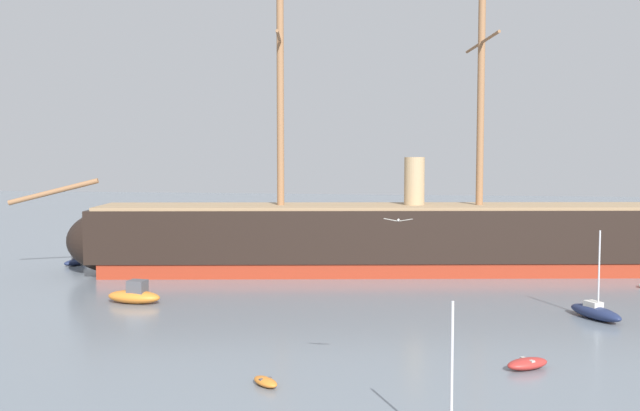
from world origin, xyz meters
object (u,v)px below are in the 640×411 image
object	(u,v)px
tall_ship	(380,237)
dinghy_mid_right	(527,364)
motorboat_far_left	(76,261)
dinghy_near_centre	(265,382)
seagull_in_flight	(398,220)
sailboat_alongside_stern	(595,312)
motorboat_alongside_bow	(135,295)

from	to	relation	value
tall_ship	dinghy_mid_right	distance (m)	34.85
tall_ship	motorboat_far_left	distance (m)	33.28
dinghy_near_centre	tall_ship	bearing A→B (deg)	86.17
dinghy_mid_right	seagull_in_flight	bearing A→B (deg)	-130.45
sailboat_alongside_stern	seagull_in_flight	size ratio (longest dim) A/B	4.89
seagull_in_flight	dinghy_mid_right	bearing A→B (deg)	49.55
dinghy_near_centre	dinghy_mid_right	distance (m)	14.92
tall_ship	seagull_in_flight	bearing A→B (deg)	-83.69
tall_ship	sailboat_alongside_stern	distance (m)	25.95
seagull_in_flight	tall_ship	bearing A→B (deg)	96.31
dinghy_near_centre	motorboat_far_left	world-z (taller)	motorboat_far_left
tall_ship	dinghy_near_centre	xyz separation A→B (m)	(-2.56, -38.23, -3.38)
dinghy_mid_right	motorboat_alongside_bow	bearing A→B (deg)	155.33
tall_ship	dinghy_near_centre	size ratio (longest dim) A/B	35.59
motorboat_far_left	dinghy_near_centre	bearing A→B (deg)	-50.59
dinghy_near_centre	sailboat_alongside_stern	distance (m)	28.04
dinghy_mid_right	tall_ship	bearing A→B (deg)	109.08
dinghy_near_centre	motorboat_alongside_bow	world-z (taller)	motorboat_alongside_bow
tall_ship	motorboat_far_left	world-z (taller)	tall_ship
dinghy_near_centre	motorboat_far_left	bearing A→B (deg)	129.41
dinghy_mid_right	motorboat_far_left	bearing A→B (deg)	144.47
motorboat_alongside_bow	motorboat_far_left	world-z (taller)	motorboat_alongside_bow
dinghy_near_centre	sailboat_alongside_stern	xyz separation A→B (m)	(20.19, 19.45, 0.33)
sailboat_alongside_stern	motorboat_far_left	xyz separation A→B (m)	(-50.75, 17.74, -0.11)
motorboat_alongside_bow	dinghy_near_centre	bearing A→B (deg)	-50.44
dinghy_mid_right	seagull_in_flight	distance (m)	13.71
tall_ship	sailboat_alongside_stern	xyz separation A→B (m)	(17.64, -18.79, -3.05)
seagull_in_flight	motorboat_alongside_bow	bearing A→B (deg)	136.52
sailboat_alongside_stern	seagull_in_flight	distance (m)	27.02
sailboat_alongside_stern	motorboat_alongside_bow	bearing A→B (deg)	-179.37
motorboat_alongside_bow	sailboat_alongside_stern	world-z (taller)	sailboat_alongside_stern
dinghy_mid_right	motorboat_far_left	xyz separation A→B (m)	(-44.46, 31.74, 0.12)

